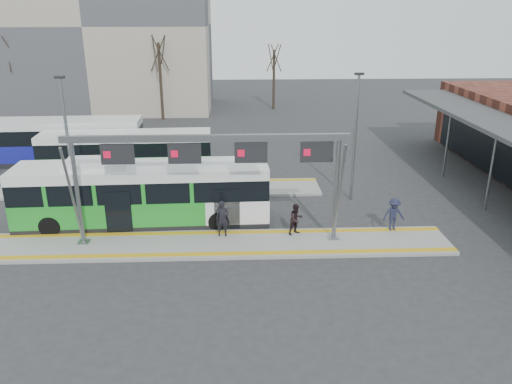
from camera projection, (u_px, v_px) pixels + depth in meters
ground at (220, 246)px, 23.81m from camera, size 120.00×120.00×0.00m
platform_main at (220, 244)px, 23.78m from camera, size 22.00×3.00×0.15m
platform_second at (159, 189)px, 31.13m from camera, size 20.00×3.00×0.15m
tactile_main at (220, 243)px, 23.75m from camera, size 22.00×2.65×0.02m
tactile_second at (162, 181)px, 32.18m from camera, size 20.00×0.35×0.02m
gantry at (210, 158)px, 22.55m from camera, size 13.00×1.68×5.20m
apartment_block at (97, 23)px, 53.87m from camera, size 24.50×12.50×18.40m
hero_bus at (143, 195)px, 25.71m from camera, size 12.89×3.15×3.52m
bg_bus_green at (127, 153)px, 33.87m from camera, size 11.48×2.87×2.85m
bg_bus_blue at (56, 142)px, 36.17m from camera, size 12.34×3.14×3.20m
passenger_a at (222, 219)px, 24.22m from camera, size 0.67×0.46×1.79m
passenger_b at (296, 219)px, 24.44m from camera, size 0.96×0.91×1.57m
passenger_c at (394, 215)px, 24.83m from camera, size 1.15×0.73×1.70m
tree_left at (159, 54)px, 48.89m from camera, size 1.40×1.40×8.59m
tree_mid at (274, 58)px, 54.59m from camera, size 1.40×1.40×7.33m
tree_far at (13, 54)px, 49.39m from camera, size 1.40×1.40×8.51m
lamp_west at (68, 142)px, 26.77m from camera, size 0.50×0.25×7.39m
lamp_east at (355, 134)px, 28.32m from camera, size 0.50×0.25×7.37m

